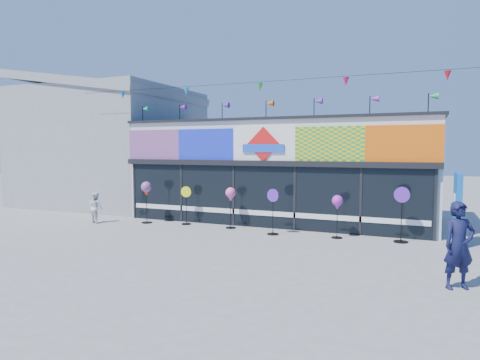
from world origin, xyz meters
The scene contains 12 objects.
ground centered at (0.00, 0.00, 0.00)m, with size 80.00×80.00×0.00m, color slate.
kite_shop centered at (0.00, 5.94, 2.05)m, with size 16.00×5.70×5.31m.
neighbour_building centered at (-10.00, 7.00, 3.20)m, with size 8.18×7.20×6.87m.
blue_sign centered at (6.39, 2.91, 1.11)m, with size 0.20×1.11×2.21m.
spinner_0 centered at (-4.60, 2.56, 1.31)m, with size 0.42×0.42×1.64m.
spinner_1 centered at (-3.00, 2.90, 0.78)m, with size 0.42×0.38×1.48m.
spinner_2 centered at (-1.08, 2.85, 1.21)m, with size 0.38×0.38×1.51m.
spinner_3 centered at (0.73, 2.34, 0.83)m, with size 0.44×0.40×1.57m.
spinner_4 centered at (2.86, 2.61, 1.14)m, with size 0.36×0.36×1.42m.
spinner_5 centered at (4.82, 2.76, 0.92)m, with size 0.49×0.44×1.75m.
adult_man centered at (6.13, -1.53, 0.92)m, with size 0.67×0.44×1.84m, color #111436.
child centered at (-6.50, 1.84, 0.61)m, with size 0.59×0.34×1.22m, color white.
Camera 1 is at (5.38, -11.39, 2.93)m, focal length 32.00 mm.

